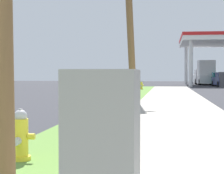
# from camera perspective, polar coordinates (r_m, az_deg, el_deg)

# --- Properties ---
(fire_hydrant_nearest) EXTENTS (0.42, 0.38, 0.74)m
(fire_hydrant_nearest) POSITION_cam_1_polar(r_m,az_deg,el_deg) (6.25, -12.30, -6.75)
(fire_hydrant_nearest) COLOR yellow
(fire_hydrant_nearest) RESTS_ON grass_verge
(fire_hydrant_second) EXTENTS (0.42, 0.38, 0.74)m
(fire_hydrant_second) POSITION_cam_1_polar(r_m,az_deg,el_deg) (13.49, -1.24, -2.16)
(fire_hydrant_second) COLOR yellow
(fire_hydrant_second) RESTS_ON grass_verge
(fire_hydrant_third) EXTENTS (0.42, 0.37, 0.74)m
(fire_hydrant_third) POSITION_cam_1_polar(r_m,az_deg,el_deg) (20.10, 1.56, -0.87)
(fire_hydrant_third) COLOR yellow
(fire_hydrant_third) RESTS_ON grass_verge
(fire_hydrant_fourth) EXTENTS (0.42, 0.37, 0.74)m
(fire_hydrant_fourth) POSITION_cam_1_polar(r_m,az_deg,el_deg) (26.45, 2.70, -0.24)
(fire_hydrant_fourth) COLOR yellow
(fire_hydrant_fourth) RESTS_ON grass_verge
(fire_hydrant_fifth) EXTENTS (0.42, 0.37, 0.74)m
(fire_hydrant_fifth) POSITION_cam_1_polar(r_m,az_deg,el_deg) (34.64, 3.98, 0.22)
(fire_hydrant_fifth) COLOR yellow
(fire_hydrant_fifth) RESTS_ON grass_verge
(utility_pole_midground) EXTENTS (1.11, 1.22, 8.52)m
(utility_pole_midground) POSITION_cam_1_polar(r_m,az_deg,el_deg) (20.14, 2.36, 10.60)
(utility_pole_midground) COLOR olive
(utility_pole_midground) RESTS_ON grass_verge
(utility_cabinet) EXTENTS (0.55, 0.69, 1.28)m
(utility_cabinet) POSITION_cam_1_polar(r_m,az_deg,el_deg) (3.04, -1.19, -10.57)
(utility_cabinet) COLOR slate
(utility_cabinet) RESTS_ON sidewalk_slab
(car_navy_by_near_pump) EXTENTS (2.23, 4.62, 1.57)m
(car_navy_by_near_pump) POSITION_cam_1_polar(r_m,az_deg,el_deg) (48.76, 14.88, 0.93)
(car_navy_by_near_pump) COLOR navy
(car_navy_by_near_pump) RESTS_ON ground
(car_teal_by_far_pump) EXTENTS (1.98, 4.52, 1.57)m
(car_teal_by_far_pump) POSITION_cam_1_polar(r_m,az_deg,el_deg) (52.22, 14.35, 0.99)
(car_teal_by_far_pump) COLOR #197075
(car_teal_by_far_pump) RESTS_ON ground
(truck_silver_at_forecourt) EXTENTS (2.37, 5.49, 1.97)m
(truck_silver_at_forecourt) POSITION_cam_1_polar(r_m,az_deg,el_deg) (59.03, 11.99, 1.27)
(truck_silver_at_forecourt) COLOR #BCBCC1
(truck_silver_at_forecourt) RESTS_ON ground
(truck_white_on_apron) EXTENTS (2.20, 6.42, 3.11)m
(truck_white_on_apron) POSITION_cam_1_polar(r_m,az_deg,el_deg) (55.63, 12.56, 1.83)
(truck_white_on_apron) COLOR white
(truck_white_on_apron) RESTS_ON ground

